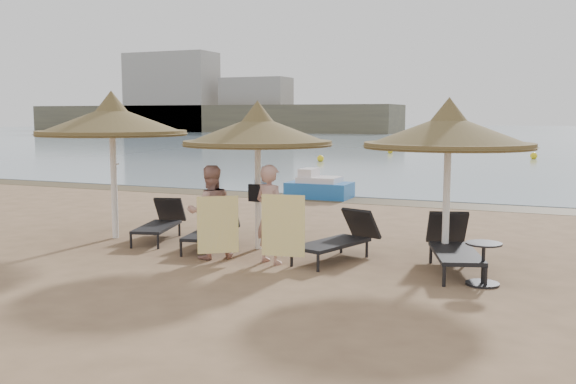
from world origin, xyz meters
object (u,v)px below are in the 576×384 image
(side_table, at_px, (483,265))
(person_right, at_px, (270,206))
(lounger_far_left, at_px, (161,222))
(lounger_far_right, at_px, (453,246))
(lounger_near_right, at_px, (341,238))
(person_left, at_px, (210,205))
(palapa_center, at_px, (258,131))
(pedal_boat, at_px, (319,187))
(palapa_right, at_px, (448,132))
(lounger_near_left, at_px, (213,228))
(palapa_left, at_px, (112,121))

(side_table, bearing_deg, person_right, 178.84)
(lounger_far_left, xyz_separation_m, lounger_far_right, (6.12, -0.37, 0.05))
(lounger_near_right, distance_m, person_left, 2.47)
(palapa_center, relative_size, lounger_far_right, 1.34)
(lounger_near_right, xyz_separation_m, lounger_far_right, (2.02, -0.06, 0.03))
(palapa_center, bearing_deg, pedal_boat, 101.26)
(palapa_center, bearing_deg, person_right, -54.79)
(pedal_boat, bearing_deg, person_right, -75.68)
(palapa_center, bearing_deg, lounger_near_right, -6.89)
(person_left, bearing_deg, person_right, 142.75)
(palapa_right, xyz_separation_m, lounger_near_right, (-1.83, -0.29, -1.94))
(lounger_near_left, xyz_separation_m, lounger_far_right, (4.71, -0.11, 0.04))
(lounger_near_left, bearing_deg, lounger_near_right, -11.02)
(palapa_right, bearing_deg, palapa_left, -178.01)
(palapa_left, relative_size, person_right, 1.54)
(palapa_center, xyz_separation_m, lounger_near_left, (-0.92, -0.16, -1.93))
(lounger_near_left, height_order, lounger_near_right, lounger_near_right)
(person_left, xyz_separation_m, person_right, (1.18, 0.06, 0.03))
(lounger_far_left, xyz_separation_m, person_right, (3.06, -1.13, 0.65))
(lounger_far_left, relative_size, lounger_near_right, 0.95)
(lounger_near_right, xyz_separation_m, person_left, (-2.22, -0.88, 0.61))
(lounger_far_left, bearing_deg, person_left, -47.31)
(palapa_center, bearing_deg, lounger_far_left, 177.48)
(lounger_far_left, height_order, lounger_near_left, lounger_near_left)
(palapa_center, relative_size, pedal_boat, 1.47)
(side_table, relative_size, person_right, 0.33)
(lounger_near_right, bearing_deg, pedal_boat, 130.79)
(palapa_center, height_order, lounger_near_right, palapa_center)
(palapa_center, bearing_deg, palapa_right, 1.18)
(lounger_far_right, bearing_deg, pedal_boat, 106.12)
(palapa_right, xyz_separation_m, lounger_far_right, (0.19, -0.34, -1.91))
(lounger_near_left, height_order, side_table, lounger_near_left)
(lounger_far_right, distance_m, person_right, 3.21)
(palapa_right, distance_m, lounger_far_left, 6.25)
(lounger_far_right, relative_size, pedal_boat, 1.09)
(lounger_far_left, relative_size, person_right, 0.95)
(lounger_near_left, height_order, lounger_far_right, lounger_far_right)
(palapa_left, bearing_deg, lounger_far_left, 15.43)
(palapa_center, distance_m, side_table, 4.93)
(side_table, bearing_deg, palapa_right, 123.00)
(palapa_right, bearing_deg, lounger_far_right, -61.42)
(lounger_far_left, height_order, pedal_boat, pedal_boat)
(palapa_right, distance_m, lounger_near_left, 4.93)
(side_table, bearing_deg, palapa_center, 165.81)
(lounger_near_right, xyz_separation_m, pedal_boat, (-3.32, 7.96, -0.05))
(palapa_center, distance_m, lounger_far_left, 3.03)
(palapa_left, height_order, person_right, palapa_left)
(lounger_near_left, distance_m, side_table, 5.37)
(lounger_near_right, height_order, pedal_boat, pedal_boat)
(lounger_far_left, relative_size, lounger_near_left, 1.00)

